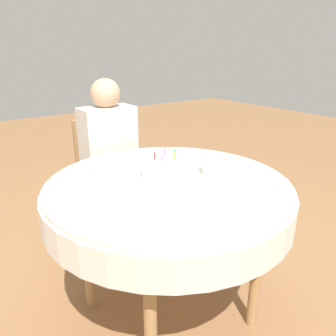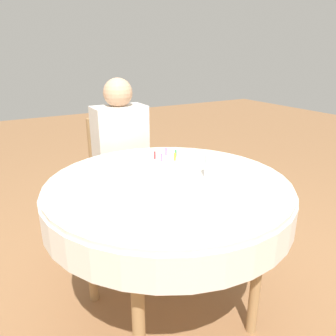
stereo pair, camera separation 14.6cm
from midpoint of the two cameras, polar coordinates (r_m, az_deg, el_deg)
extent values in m
plane|color=#8C603D|center=(1.90, -2.39, -24.02)|extent=(12.00, 12.00, 0.00)
cylinder|color=silver|center=(1.48, -2.80, -2.67)|extent=(1.10, 1.10, 0.02)
cylinder|color=silver|center=(1.52, -2.75, -5.40)|extent=(1.12, 1.12, 0.14)
cylinder|color=#A37A4C|center=(1.35, -6.53, -25.00)|extent=(0.05, 0.05, 0.74)
cylinder|color=#A37A4C|center=(1.65, 12.74, -15.79)|extent=(0.05, 0.05, 0.74)
cylinder|color=#A37A4C|center=(1.79, -16.48, -13.03)|extent=(0.05, 0.05, 0.74)
cylinder|color=#A37A4C|center=(2.03, -0.17, -8.03)|extent=(0.05, 0.05, 0.74)
cube|color=#A37A4C|center=(2.25, -11.70, -3.23)|extent=(0.37, 0.37, 0.04)
cube|color=#A37A4C|center=(2.32, -13.83, 3.35)|extent=(0.33, 0.03, 0.42)
cylinder|color=#A37A4C|center=(2.17, -13.33, -11.21)|extent=(0.04, 0.04, 0.43)
cylinder|color=#A37A4C|center=(2.28, -6.03, -9.07)|extent=(0.04, 0.04, 0.43)
cylinder|color=#A37A4C|center=(2.43, -16.25, -7.94)|extent=(0.04, 0.04, 0.43)
cylinder|color=#A37A4C|center=(2.53, -9.59, -6.21)|extent=(0.04, 0.04, 0.43)
cylinder|color=tan|center=(2.19, -11.73, -10.16)|extent=(0.09, 0.09, 0.47)
cylinder|color=tan|center=(2.25, -7.82, -9.04)|extent=(0.09, 0.09, 0.47)
cube|color=beige|center=(2.15, -12.21, 3.54)|extent=(0.34, 0.19, 0.52)
sphere|color=tan|center=(2.09, -12.89, 12.53)|extent=(0.18, 0.18, 0.18)
cylinder|color=white|center=(1.48, -3.02, -0.26)|extent=(0.23, 0.23, 0.10)
cylinder|color=green|center=(1.48, -1.62, 2.54)|extent=(0.01, 0.01, 0.04)
cylinder|color=#D166B2|center=(1.51, -3.39, 2.81)|extent=(0.01, 0.01, 0.04)
cylinder|color=red|center=(1.45, -5.23, 2.10)|extent=(0.01, 0.01, 0.04)
cylinder|color=#D166B2|center=(1.42, -3.94, 1.74)|extent=(0.01, 0.01, 0.04)
cylinder|color=gold|center=(1.43, -1.65, 1.96)|extent=(0.01, 0.01, 0.04)
cylinder|color=silver|center=(1.53, 4.80, 0.55)|extent=(0.08, 0.08, 0.11)
camera|label=1|loc=(0.07, -92.86, -1.03)|focal=35.00mm
camera|label=2|loc=(0.07, 87.14, 1.03)|focal=35.00mm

